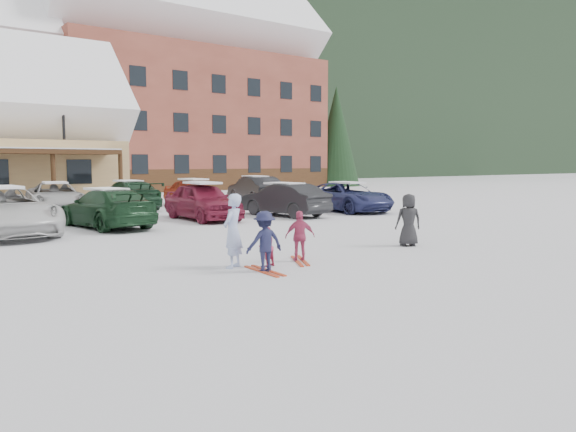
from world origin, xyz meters
TOP-DOWN VIEW (x-y plane):
  - ground at (0.00, 0.00)m, footprint 160.00×160.00m
  - alpine_hotel at (14.27, 38.00)m, footprint 31.48×14.01m
  - lamp_post at (1.44, 23.73)m, footprint 0.50×0.25m
  - conifer_1 at (30.00, 32.00)m, footprint 4.84×4.84m
  - conifer_3 at (6.00, 44.00)m, footprint 3.96×3.96m
  - conifer_4 at (34.00, 46.00)m, footprint 5.06×5.06m
  - adult_skier at (-1.61, 0.49)m, footprint 0.71×0.65m
  - toddler_red at (-0.94, 0.18)m, footprint 0.49×0.42m
  - child_navy at (-1.31, -0.29)m, footprint 0.88×0.56m
  - skis_child_navy at (-1.31, -0.29)m, footprint 0.33×1.41m
  - child_magenta at (0.06, 0.22)m, footprint 0.75×0.59m
  - skis_child_magenta at (0.06, 0.22)m, footprint 0.84×1.33m
  - bystander_dark at (4.00, 0.33)m, footprint 0.85×0.76m
  - parked_car_2 at (-4.53, 9.58)m, footprint 2.85×5.72m
  - parked_car_3 at (-1.10, 9.82)m, footprint 2.43×4.96m
  - parked_car_4 at (2.95, 10.19)m, footprint 1.96×4.51m
  - parked_car_5 at (6.58, 9.49)m, footprint 2.05×4.49m
  - parked_car_6 at (10.33, 9.50)m, footprint 2.63×5.13m
  - parked_car_10 at (-0.77, 17.66)m, footprint 3.04×5.30m
  - parked_car_11 at (2.49, 16.90)m, footprint 2.11×4.96m
  - parked_car_12 at (6.18, 17.09)m, footprint 1.93×4.32m
  - parked_car_13 at (9.88, 16.63)m, footprint 2.40×4.90m

SIDE VIEW (x-z plane):
  - ground at x=0.00m, z-range 0.00..0.00m
  - skis_child_navy at x=-1.31m, z-range 0.00..0.03m
  - skis_child_magenta at x=0.06m, z-range 0.00..0.03m
  - toddler_red at x=-0.94m, z-range 0.00..0.89m
  - child_magenta at x=0.06m, z-range 0.00..1.19m
  - child_navy at x=-1.31m, z-range 0.00..1.29m
  - parked_car_6 at x=10.33m, z-range 0.00..1.39m
  - parked_car_3 at x=-1.10m, z-range 0.00..1.39m
  - parked_car_10 at x=-0.77m, z-range 0.00..1.39m
  - parked_car_11 at x=2.49m, z-range 0.00..1.43m
  - parked_car_5 at x=6.58m, z-range 0.00..1.43m
  - parked_car_12 at x=6.18m, z-range 0.00..1.44m
  - bystander_dark at x=4.00m, z-range 0.00..1.46m
  - parked_car_4 at x=2.95m, z-range 0.00..1.51m
  - parked_car_13 at x=9.88m, z-range 0.00..1.55m
  - parked_car_2 at x=-4.53m, z-range 0.00..1.56m
  - adult_skier at x=-1.61m, z-range 0.00..1.64m
  - lamp_post at x=1.44m, z-range 0.40..6.27m
  - conifer_3 at x=6.00m, z-range 0.53..9.71m
  - conifer_1 at x=30.00m, z-range 0.65..11.87m
  - conifer_4 at x=34.00m, z-range 0.68..12.41m
  - alpine_hotel at x=14.27m, z-range -2.11..19.37m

